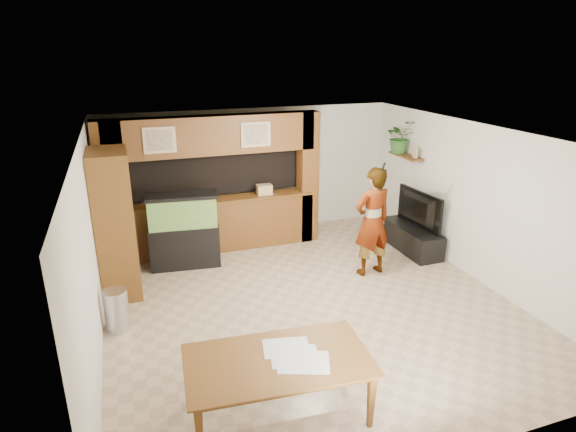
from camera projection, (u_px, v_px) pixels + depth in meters
name	position (u px, v px, depth m)	size (l,w,h in m)	color
floor	(307.00, 301.00, 7.50)	(6.50, 6.50, 0.00)	tan
ceiling	(310.00, 135.00, 6.63)	(6.50, 6.50, 0.00)	white
wall_back	(251.00, 172.00, 9.96)	(6.00, 6.00, 0.00)	silver
wall_left	(90.00, 250.00, 6.13)	(6.50, 6.50, 0.00)	silver
wall_right	(476.00, 203.00, 8.00)	(6.50, 6.50, 0.00)	silver
partition	(211.00, 183.00, 9.11)	(4.20, 0.99, 2.60)	brown
wall_clock	(89.00, 185.00, 6.83)	(0.05, 0.25, 0.25)	black
wall_shelf	(406.00, 156.00, 9.56)	(0.25, 0.90, 0.04)	brown
pantry_cabinet	(115.00, 224.00, 7.45)	(0.58, 0.95, 2.31)	brown
trash_can	(117.00, 310.00, 6.67)	(0.33, 0.33, 0.61)	#B2B2B7
aquarium	(184.00, 232.00, 8.52)	(1.22, 0.46, 1.35)	black
tv_stand	(412.00, 238.00, 9.33)	(0.52, 1.43, 0.48)	black
television	(414.00, 210.00, 9.13)	(1.22, 0.16, 0.70)	black
photo_frame	(415.00, 153.00, 9.25)	(0.03, 0.15, 0.20)	tan
potted_plant	(400.00, 137.00, 9.62)	(0.59, 0.51, 0.66)	#2C5C25
person	(372.00, 222.00, 8.14)	(0.69, 0.46, 1.90)	tan
microphone	(384.00, 167.00, 7.69)	(0.03, 0.03, 0.15)	black
dining_table	(279.00, 388.00, 5.09)	(1.94, 1.08, 0.68)	brown
newspaper_a	(303.00, 362.00, 4.95)	(0.53, 0.39, 0.01)	silver
newspaper_b	(295.00, 356.00, 5.05)	(0.51, 0.37, 0.01)	silver
newspaper_c	(286.00, 347.00, 5.20)	(0.50, 0.36, 0.01)	silver
counter_box	(264.00, 190.00, 9.32)	(0.29, 0.19, 0.19)	tan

